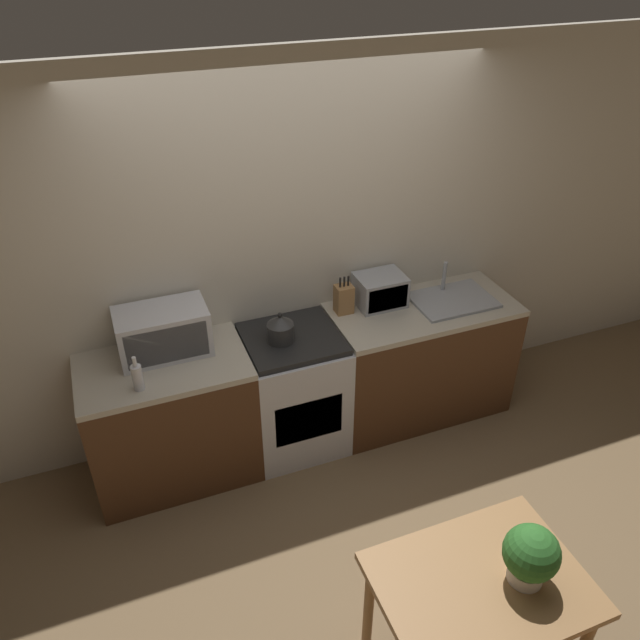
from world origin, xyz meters
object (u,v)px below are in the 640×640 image
object	(u,v)px
stove_range	(294,390)
kettle	(280,329)
dining_table	(479,595)
toaster_oven	(380,290)
microwave	(163,332)
bottle	(137,377)

from	to	relation	value
stove_range	kettle	xyz separation A→B (m)	(-0.08, -0.01, 0.54)
stove_range	dining_table	world-z (taller)	stove_range
kettle	toaster_oven	distance (m)	0.80
microwave	dining_table	world-z (taller)	microwave
microwave	bottle	bearing A→B (deg)	-123.47
stove_range	toaster_oven	bearing A→B (deg)	12.67
dining_table	stove_range	bearing A→B (deg)	97.11
kettle	toaster_oven	world-z (taller)	toaster_oven
kettle	bottle	distance (m)	0.93
stove_range	toaster_oven	size ratio (longest dim) A/B	2.72
stove_range	bottle	size ratio (longest dim) A/B	3.99
microwave	stove_range	bearing A→B (deg)	-9.19
toaster_oven	dining_table	xyz separation A→B (m)	(-0.47, -2.03, -0.37)
kettle	toaster_oven	size ratio (longest dim) A/B	0.63
kettle	stove_range	bearing A→B (deg)	9.58
dining_table	microwave	bearing A→B (deg)	117.06
stove_range	bottle	bearing A→B (deg)	-169.64
kettle	dining_table	size ratio (longest dim) A/B	0.22
bottle	toaster_oven	xyz separation A→B (m)	(1.69, 0.34, 0.02)
bottle	dining_table	world-z (taller)	bottle
kettle	microwave	world-z (taller)	microwave
microwave	bottle	xyz separation A→B (m)	(-0.20, -0.31, -0.06)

